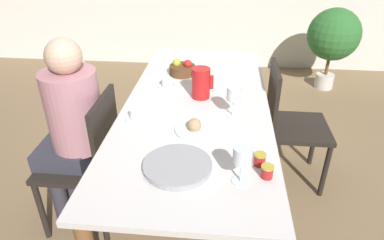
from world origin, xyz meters
name	(u,v)px	position (x,y,z in m)	size (l,w,h in m)	color
ground_plane	(196,195)	(0.00, 0.00, 0.00)	(20.00, 20.00, 0.00)	#7F6647
dining_table	(197,116)	(0.00, 0.00, 0.64)	(0.85, 1.99, 0.74)	silver
chair_person_side	(88,159)	(-0.62, -0.27, 0.47)	(0.42, 0.42, 0.87)	black
chair_opposite	(288,122)	(0.62, 0.28, 0.47)	(0.42, 0.42, 0.87)	black
person_seated	(71,121)	(-0.70, -0.22, 0.70)	(0.39, 0.41, 1.18)	#33333D
red_pitcher	(201,83)	(0.02, 0.08, 0.83)	(0.14, 0.11, 0.19)	red
wine_glass_water	(234,95)	(0.21, -0.14, 0.87)	(0.08, 0.08, 0.18)	white
wine_glass_juice	(243,157)	(0.24, -0.70, 0.86)	(0.08, 0.08, 0.17)	white
teacup_near_person	(136,115)	(-0.32, -0.23, 0.76)	(0.12, 0.12, 0.06)	silver
teacup_across	(167,83)	(-0.21, 0.21, 0.76)	(0.12, 0.12, 0.06)	silver
serving_tray	(178,166)	(-0.03, -0.64, 0.75)	(0.30, 0.30, 0.03)	#9E9EA3
bread_plate	(194,128)	(0.01, -0.32, 0.76)	(0.20, 0.20, 0.07)	silver
jam_jar_amber	(267,171)	(0.35, -0.66, 0.77)	(0.05, 0.05, 0.06)	#A81E1E
jam_jar_red	(260,159)	(0.33, -0.58, 0.77)	(0.05, 0.05, 0.06)	#A81E1E
fruit_bowl	(182,69)	(-0.14, 0.43, 0.78)	(0.18, 0.18, 0.11)	brown
potted_plant	(334,36)	(1.32, 1.97, 0.60)	(0.56, 0.56, 0.91)	beige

